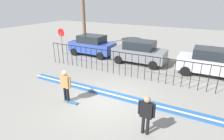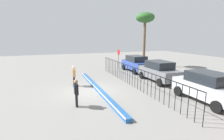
# 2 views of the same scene
# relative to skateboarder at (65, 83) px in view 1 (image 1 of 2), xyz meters

# --- Properties ---
(ground_plane) EXTENTS (60.00, 60.00, 0.00)m
(ground_plane) POSITION_rel_skateboarder_xyz_m (1.77, 1.02, -1.04)
(ground_plane) COLOR gray
(bowl_coping_ledge) EXTENTS (11.00, 0.40, 0.27)m
(bowl_coping_ledge) POSITION_rel_skateboarder_xyz_m (1.77, 1.55, -0.92)
(bowl_coping_ledge) COLOR #235699
(bowl_coping_ledge) RESTS_ON ground
(perimeter_fence) EXTENTS (14.04, 0.04, 1.67)m
(perimeter_fence) POSITION_rel_skateboarder_xyz_m (1.77, 4.56, -0.00)
(perimeter_fence) COLOR black
(perimeter_fence) RESTS_ON ground
(skateboarder) EXTENTS (0.70, 0.26, 1.74)m
(skateboarder) POSITION_rel_skateboarder_xyz_m (0.00, 0.00, 0.00)
(skateboarder) COLOR black
(skateboarder) RESTS_ON ground
(skateboard) EXTENTS (0.80, 0.20, 0.07)m
(skateboard) POSITION_rel_skateboarder_xyz_m (0.28, -0.04, -0.99)
(skateboard) COLOR #26598C
(skateboard) RESTS_ON ground
(camera_operator) EXTENTS (0.67, 0.25, 1.67)m
(camera_operator) POSITION_rel_skateboarder_xyz_m (4.40, -0.49, -0.04)
(camera_operator) COLOR black
(camera_operator) RESTS_ON ground
(parked_car_blue) EXTENTS (4.30, 2.12, 1.90)m
(parked_car_blue) POSITION_rel_skateboarder_xyz_m (-3.64, 7.88, -0.07)
(parked_car_blue) COLOR #2D479E
(parked_car_blue) RESTS_ON ground
(parked_car_gray) EXTENTS (4.30, 2.12, 1.90)m
(parked_car_gray) POSITION_rel_skateboarder_xyz_m (1.19, 7.64, -0.07)
(parked_car_gray) COLOR slate
(parked_car_gray) RESTS_ON ground
(parked_car_silver) EXTENTS (4.30, 2.12, 1.90)m
(parked_car_silver) POSITION_rel_skateboarder_xyz_m (6.46, 7.48, -0.07)
(parked_car_silver) COLOR #B7BABF
(parked_car_silver) RESTS_ON ground
(stop_sign) EXTENTS (0.76, 0.07, 2.50)m
(stop_sign) POSITION_rel_skateboarder_xyz_m (-6.29, 6.70, 0.57)
(stop_sign) COLOR slate
(stop_sign) RESTS_ON ground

